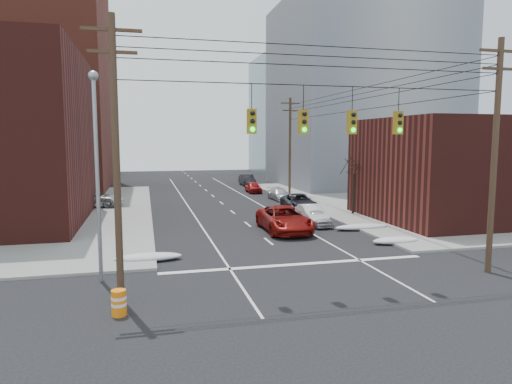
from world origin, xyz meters
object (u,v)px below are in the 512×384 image
lot_car_a (24,218)px  lot_car_c (25,207)px  construction_barrel (119,302)px  lot_car_b (93,199)px  parked_car_c (299,203)px  parked_car_b (312,214)px  parked_car_e (253,187)px  red_pickup (284,219)px  parked_car_a (316,218)px  parked_car_d (280,194)px  lot_car_d (19,206)px  parked_car_f (247,180)px

lot_car_a → lot_car_c: (-1.13, 5.31, 0.04)m
lot_car_c → construction_barrel: size_ratio=4.96×
lot_car_b → lot_car_a: bearing=164.1°
parked_car_c → lot_car_c: bearing=179.8°
parked_car_b → lot_car_c: (-21.92, 8.44, 0.13)m
parked_car_e → construction_barrel: 38.99m
lot_car_a → lot_car_b: (3.80, 9.03, 0.11)m
red_pickup → construction_barrel: size_ratio=6.56×
parked_car_a → parked_car_d: size_ratio=0.85×
lot_car_b → lot_car_c: bearing=133.9°
parked_car_e → construction_barrel: bearing=-109.6°
red_pickup → parked_car_d: red_pickup is taller
parked_car_b → parked_car_e: size_ratio=1.12×
red_pickup → lot_car_c: 21.85m
red_pickup → parked_car_c: bearing=65.4°
parked_car_e → parked_car_b: bearing=-90.2°
lot_car_b → parked_car_d: bearing=-78.0°
parked_car_d → lot_car_b: 18.66m
lot_car_d → construction_barrel: 26.37m
parked_car_b → lot_car_b: bearing=147.9°
parked_car_c → lot_car_d: 23.85m
parked_car_a → parked_car_b: bearing=86.3°
parked_car_d → parked_car_c: bearing=-96.9°
parked_car_f → lot_car_c: 31.70m
lot_car_a → lot_car_c: 5.43m
red_pickup → lot_car_a: red_pickup is taller
lot_car_c → construction_barrel: (8.62, -24.00, -0.35)m
construction_barrel → parked_car_f: bearing=71.8°
parked_car_b → lot_car_d: bearing=161.5°
parked_car_f → lot_car_c: parked_car_f is taller
red_pickup → lot_car_d: 22.76m
parked_car_e → parked_car_f: parked_car_f is taller
parked_car_d → parked_car_e: bearing=96.3°
parked_car_c → lot_car_a: (-21.86, -2.86, 0.03)m
parked_car_b → construction_barrel: (-13.30, -15.56, -0.22)m
parked_car_d → parked_car_f: 15.90m
lot_car_a → lot_car_d: lot_car_d is taller
parked_car_a → parked_car_c: (1.06, 6.87, 0.15)m
parked_car_a → lot_car_c: 23.82m
parked_car_b → parked_car_f: 29.74m
parked_car_f → construction_barrel: (-14.90, -45.25, -0.28)m
parked_car_d → lot_car_d: lot_car_d is taller
lot_car_d → lot_car_c: bearing=-128.8°
lot_car_c → parked_car_d: bearing=-68.9°
lot_car_a → parked_car_e: bearing=-71.5°
lot_car_c → construction_barrel: 25.50m
parked_car_a → parked_car_f: size_ratio=0.77×
lot_car_c → construction_barrel: lot_car_c is taller
lot_car_d → construction_barrel: bearing=-152.4°
lot_car_d → construction_barrel: size_ratio=4.34×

